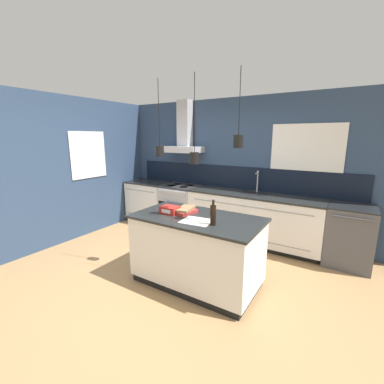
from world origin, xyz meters
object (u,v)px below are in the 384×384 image
oven_range (181,207)px  book_stack (185,210)px  dishwasher (349,236)px  bottle_on_island (213,215)px  red_supply_box (170,210)px

oven_range → book_stack: size_ratio=2.60×
dishwasher → bottle_on_island: bearing=-126.9°
oven_range → bottle_on_island: 2.53m
bottle_on_island → red_supply_box: bearing=170.9°
red_supply_box → bottle_on_island: bearing=-9.1°
oven_range → dishwasher: bearing=0.1°
oven_range → book_stack: bearing=-53.5°
book_stack → red_supply_box: (-0.17, -0.11, 0.01)m
dishwasher → bottle_on_island: 2.32m
dishwasher → book_stack: size_ratio=2.60×
bottle_on_island → red_supply_box: 0.70m
red_supply_box → dishwasher: bearing=39.6°
dishwasher → red_supply_box: size_ratio=3.87×
book_stack → red_supply_box: size_ratio=1.49×
bottle_on_island → red_supply_box: size_ratio=1.25×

